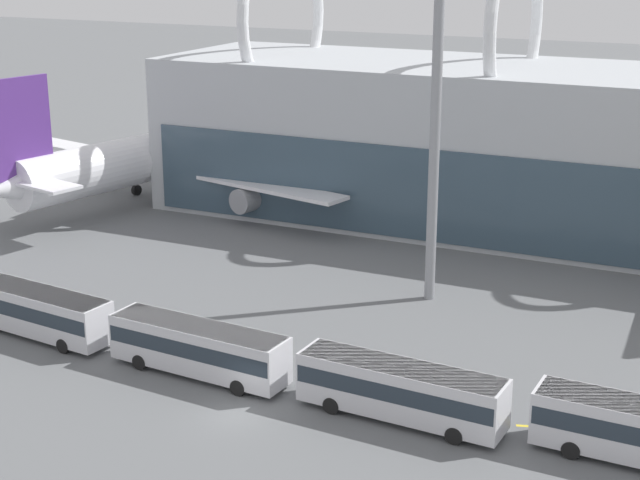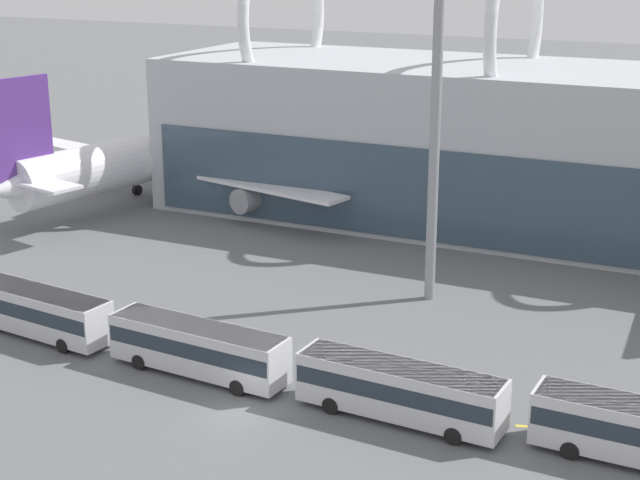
% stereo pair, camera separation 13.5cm
% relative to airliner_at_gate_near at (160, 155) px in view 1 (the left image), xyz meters
% --- Properties ---
extents(ground_plane, '(440.00, 440.00, 0.00)m').
position_rel_airliner_at_gate_near_xyz_m(ground_plane, '(31.26, -38.45, -4.62)').
color(ground_plane, slate).
extents(airliner_at_gate_near, '(47.00, 43.60, 14.32)m').
position_rel_airliner_at_gate_near_xyz_m(airliner_at_gate_near, '(0.00, 0.00, 0.00)').
color(airliner_at_gate_near, white).
rests_on(airliner_at_gate_near, ground_plane).
extents(shuttle_bus_2, '(12.20, 3.96, 3.26)m').
position_rel_airliner_at_gate_near_xyz_m(shuttle_bus_2, '(13.20, -34.29, -2.70)').
color(shuttle_bus_2, silver).
rests_on(shuttle_bus_2, ground_plane).
extents(shuttle_bus_3, '(12.14, 3.51, 3.26)m').
position_rel_airliner_at_gate_near_xyz_m(shuttle_bus_3, '(26.56, -34.92, -2.70)').
color(shuttle_bus_3, silver).
rests_on(shuttle_bus_3, ground_plane).
extents(shuttle_bus_4, '(12.11, 3.31, 3.26)m').
position_rel_airliner_at_gate_near_xyz_m(shuttle_bus_4, '(39.91, -35.09, -2.70)').
color(shuttle_bus_4, silver).
rests_on(shuttle_bus_4, ground_plane).
extents(floodlight_mast, '(2.18, 2.18, 24.50)m').
position_rel_airliner_at_gate_near_xyz_m(floodlight_mast, '(34.96, -15.98, 9.29)').
color(floodlight_mast, gray).
rests_on(floodlight_mast, ground_plane).
extents(lane_stripe_3, '(7.04, 2.35, 0.01)m').
position_rel_airliner_at_gate_near_xyz_m(lane_stripe_3, '(49.52, -31.95, -4.61)').
color(lane_stripe_3, yellow).
rests_on(lane_stripe_3, ground_plane).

